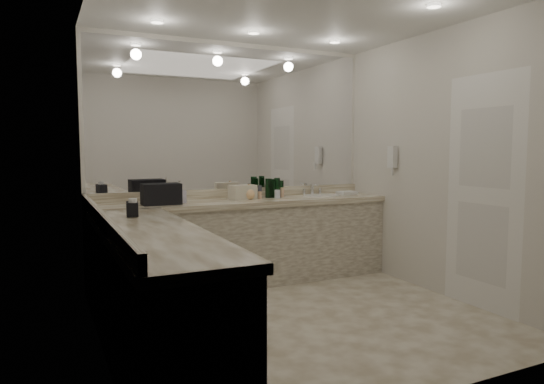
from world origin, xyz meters
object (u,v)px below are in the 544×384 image
cream_cosmetic_case (243,192)px  soap_bottle_c (249,192)px  hand_towel (347,193)px  wall_phone (392,157)px  soap_bottle_b (181,194)px  black_toiletry_bag (161,194)px  sink (321,196)px  soap_bottle_a (180,192)px

cream_cosmetic_case → soap_bottle_c: 0.07m
soap_bottle_c → cream_cosmetic_case: bearing=142.5°
cream_cosmetic_case → hand_towel: size_ratio=1.21×
wall_phone → soap_bottle_c: 1.63m
wall_phone → hand_towel: 0.71m
wall_phone → cream_cosmetic_case: size_ratio=0.88×
soap_bottle_b → soap_bottle_c: soap_bottle_b is taller
black_toiletry_bag → hand_towel: bearing=1.8°
sink → wall_phone: wall_phone is taller
cream_cosmetic_case → soap_bottle_b: soap_bottle_b is taller
wall_phone → soap_bottle_a: size_ratio=1.07×
black_toiletry_bag → soap_bottle_c: 0.95m
soap_bottle_b → soap_bottle_c: size_ratio=1.14×
wall_phone → cream_cosmetic_case: wall_phone is taller
sink → wall_phone: 0.91m
sink → soap_bottle_b: 1.65m
sink → cream_cosmetic_case: bearing=177.2°
black_toiletry_bag → soap_bottle_b: size_ratio=1.94×
cream_cosmetic_case → soap_bottle_b: bearing=176.3°
black_toiletry_bag → soap_bottle_a: soap_bottle_a is taller
sink → hand_towel: size_ratio=1.96×
cream_cosmetic_case → hand_towel: 1.32m
wall_phone → soap_bottle_b: 2.33m
wall_phone → soap_bottle_b: wall_phone is taller
wall_phone → soap_bottle_b: bearing=168.1°
soap_bottle_a → soap_bottle_b: (0.00, -0.04, -0.02)m
sink → soap_bottle_c: 0.90m
wall_phone → black_toiletry_bag: size_ratio=0.66×
soap_bottle_b → soap_bottle_a: bearing=91.7°
wall_phone → soap_bottle_a: 2.34m
sink → soap_bottle_c: bearing=179.8°
sink → soap_bottle_a: bearing=179.5°
soap_bottle_a → hand_towel: bearing=0.0°
black_toiletry_bag → soap_bottle_c: (0.95, 0.06, -0.02)m
black_toiletry_bag → soap_bottle_c: black_toiletry_bag is taller
cream_cosmetic_case → soap_bottle_a: (-0.69, -0.03, 0.03)m
cream_cosmetic_case → soap_bottle_a: size_ratio=1.21×
wall_phone → soap_bottle_b: size_ratio=1.27×
sink → soap_bottle_a: size_ratio=1.96×
black_toiletry_bag → cream_cosmetic_case: (0.90, 0.10, -0.03)m
black_toiletry_bag → soap_bottle_c: size_ratio=2.21×
soap_bottle_b → soap_bottle_c: 0.75m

